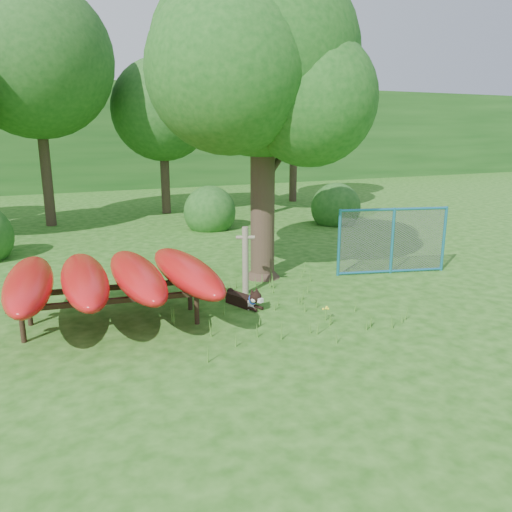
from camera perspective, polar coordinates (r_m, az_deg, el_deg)
name	(u,v)px	position (r m, az deg, el deg)	size (l,w,h in m)	color
ground	(274,328)	(8.74, 2.10, -8.27)	(80.00, 80.00, 0.00)	#1C5110
oak_tree	(261,70)	(11.28, 0.53, 20.52)	(5.24, 4.60, 6.87)	#32251B
wooden_post	(245,259)	(10.32, -1.22, -0.32)	(0.38, 0.22, 1.43)	#6F6753
kayak_rack	(111,278)	(8.97, -16.26, -2.38)	(3.52, 3.67, 1.13)	black
husky_dog	(246,299)	(9.70, -1.18, -4.95)	(0.51, 0.97, 0.44)	black
fence_section	(392,241)	(12.25, 15.32, 1.69)	(2.63, 0.77, 2.64)	teal
wildflower_clump	(326,309)	(9.09, 8.00, -6.07)	(0.12, 0.10, 0.26)	#467C28
bg_tree_b	(35,60)	(19.36, -23.95, 19.77)	(5.20, 5.20, 8.22)	#32251B
bg_tree_c	(162,110)	(20.87, -10.68, 16.05)	(4.00, 4.00, 6.12)	#32251B
bg_tree_d	(264,83)	(20.23, 0.90, 19.12)	(4.80, 4.80, 7.50)	#32251B
bg_tree_e	(295,88)	(24.27, 4.45, 18.60)	(4.60, 4.60, 7.55)	#32251B
shrub_right	(335,224)	(18.58, 9.03, 3.65)	(1.80, 1.80, 1.80)	#1B4E19
shrub_mid	(210,229)	(17.48, -5.26, 3.11)	(1.80, 1.80, 1.80)	#1B4E19
wooded_hillside	(83,136)	(35.40, -19.12, 12.86)	(80.00, 12.00, 6.00)	#1B4E19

